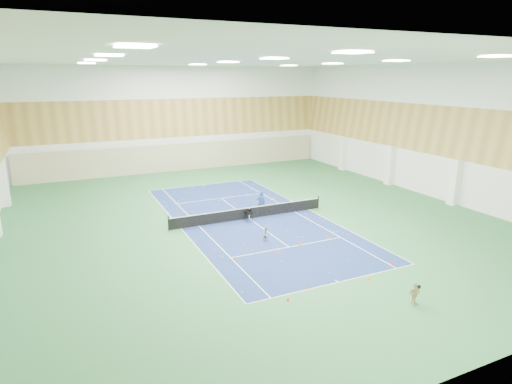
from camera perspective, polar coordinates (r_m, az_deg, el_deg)
ground at (r=33.73m, az=-0.91°, el=-3.58°), size 40.00×40.00×0.00m
room_shell at (r=32.31m, az=-0.95°, el=6.55°), size 36.00×40.00×12.00m
wood_cladding at (r=32.07m, az=-0.97°, el=10.08°), size 36.00×40.00×8.00m
ceiling_light_grid at (r=31.96m, az=-1.00°, el=17.10°), size 21.40×25.40×0.06m
court_surface at (r=33.73m, az=-0.91°, el=-3.57°), size 10.97×23.77×0.01m
tennis_balls_scatter at (r=33.72m, az=-0.91°, el=-3.50°), size 10.57×22.77×0.07m
tennis_net at (r=33.56m, az=-0.91°, el=-2.69°), size 12.80×0.10×1.10m
back_curtain at (r=51.46m, az=-9.96°, el=4.61°), size 35.40×0.16×3.20m
coach at (r=34.77m, az=0.67°, el=-1.38°), size 0.76×0.58×1.88m
child_court at (r=29.04m, az=1.36°, el=-5.66°), size 0.51×0.40×1.04m
child_apron at (r=22.82m, az=20.37°, el=-12.60°), size 0.68×0.28×1.16m
ball_cart at (r=32.95m, az=-0.99°, el=-3.20°), size 0.56×0.56×0.92m
cone_svc_a at (r=26.47m, az=-2.87°, el=-8.81°), size 0.18×0.18×0.20m
cone_svc_b at (r=27.40m, az=2.83°, el=-7.92°), size 0.20×0.20×0.22m
cone_svc_c at (r=28.75m, az=5.91°, el=-6.83°), size 0.21×0.21×0.23m
cone_svc_d at (r=30.10m, az=9.54°, el=-5.94°), size 0.20×0.20×0.22m
cone_base_a at (r=22.06m, az=4.29°, el=-14.05°), size 0.17×0.17×0.19m
cone_base_b at (r=23.30m, az=6.91°, el=-12.43°), size 0.17×0.17×0.19m
cone_base_c at (r=24.75m, az=14.85°, el=-11.11°), size 0.19×0.19×0.21m
cone_base_d at (r=27.07m, az=17.61°, el=-8.93°), size 0.22×0.22×0.24m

